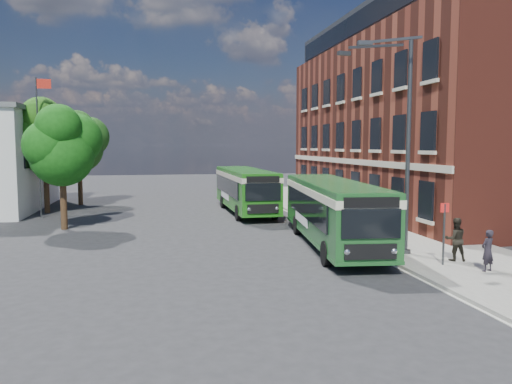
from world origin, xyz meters
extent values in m
plane|color=#29292C|center=(0.00, 0.00, 0.00)|extent=(120.00, 120.00, 0.00)
cube|color=gray|center=(7.00, 8.00, 0.07)|extent=(6.00, 48.00, 0.15)
cube|color=beige|center=(3.95, 8.00, 0.01)|extent=(0.12, 48.00, 0.01)
cube|color=maroon|center=(14.00, 12.00, 6.00)|extent=(12.00, 26.00, 12.00)
cube|color=beige|center=(7.96, 12.00, 3.60)|extent=(0.12, 26.00, 0.35)
cube|color=black|center=(14.00, 12.00, 13.10)|extent=(10.80, 24.80, 2.20)
cube|color=black|center=(8.57, 12.00, 13.10)|extent=(0.08, 24.00, 1.40)
cylinder|color=#35383A|center=(-12.50, 13.00, 4.50)|extent=(0.10, 0.10, 9.00)
cube|color=red|center=(-12.05, 13.00, 8.60)|extent=(0.90, 0.02, 0.60)
cylinder|color=#35383A|center=(5.20, -2.00, 0.15)|extent=(0.44, 0.44, 0.30)
cylinder|color=#35383A|center=(5.20, -2.00, 4.50)|extent=(0.18, 0.18, 9.00)
cube|color=#35383A|center=(3.96, -2.60, 8.80)|extent=(2.58, 0.46, 0.37)
cube|color=#35383A|center=(3.96, -1.40, 8.80)|extent=(2.58, 0.46, 0.37)
cube|color=#35383A|center=(2.73, -3.08, 8.55)|extent=(0.55, 0.22, 0.16)
cube|color=#35383A|center=(2.73, -0.92, 8.55)|extent=(0.55, 0.22, 0.16)
cylinder|color=#35383A|center=(5.60, -4.20, 1.25)|extent=(0.08, 0.08, 2.50)
cube|color=red|center=(5.60, -4.20, 2.35)|extent=(0.35, 0.04, 0.35)
cube|color=#1D5623|center=(2.96, 0.88, 1.77)|extent=(3.79, 11.80, 2.45)
cube|color=#1D5623|center=(2.96, 0.88, 0.50)|extent=(3.83, 11.85, 0.14)
cube|color=black|center=(1.73, 1.32, 1.90)|extent=(1.18, 9.74, 1.10)
cube|color=black|center=(4.27, 1.03, 1.90)|extent=(1.18, 9.74, 1.10)
cube|color=beige|center=(2.96, 0.88, 2.60)|extent=(3.85, 11.87, 0.32)
cube|color=#1D5623|center=(2.96, 0.88, 2.96)|extent=(3.68, 11.69, 0.12)
cube|color=black|center=(2.31, -4.92, 1.95)|extent=(2.15, 0.32, 1.05)
cube|color=black|center=(2.31, -4.93, 2.70)|extent=(2.00, 0.30, 0.38)
cube|color=black|center=(2.31, -4.93, 0.95)|extent=(1.90, 0.29, 0.55)
sphere|color=silver|center=(1.47, -4.81, 0.95)|extent=(0.26, 0.26, 0.26)
sphere|color=silver|center=(3.15, -5.00, 0.95)|extent=(0.26, 0.26, 0.26)
cube|color=black|center=(3.62, 6.67, 2.00)|extent=(2.00, 0.30, 0.90)
cube|color=white|center=(1.80, 2.01, 1.15)|extent=(0.40, 3.18, 0.45)
cylinder|color=black|center=(1.35, -2.97, 0.50)|extent=(0.39, 1.03, 1.00)
cylinder|color=black|center=(3.68, -3.23, 0.50)|extent=(0.39, 1.03, 1.00)
cylinder|color=black|center=(2.14, 3.99, 0.50)|extent=(0.39, 1.03, 1.00)
cylinder|color=black|center=(4.46, 3.72, 0.50)|extent=(0.39, 1.03, 1.00)
cube|color=#1D6516|center=(0.96, 13.12, 1.77)|extent=(2.69, 11.14, 2.45)
cube|color=#1D6516|center=(0.96, 13.12, 0.50)|extent=(2.73, 11.19, 0.14)
cube|color=black|center=(-0.32, 13.39, 1.90)|extent=(0.24, 9.30, 1.10)
cube|color=black|center=(2.24, 13.44, 1.90)|extent=(0.24, 9.30, 1.10)
cube|color=beige|center=(0.96, 13.12, 2.60)|extent=(2.75, 11.21, 0.32)
cube|color=#1D6516|center=(0.96, 13.12, 2.96)|extent=(2.59, 11.04, 0.12)
cube|color=black|center=(1.06, 7.54, 1.95)|extent=(2.15, 0.12, 1.05)
cube|color=black|center=(1.06, 7.53, 2.70)|extent=(2.00, 0.11, 0.38)
cube|color=black|center=(1.06, 7.53, 0.95)|extent=(1.90, 0.11, 0.55)
sphere|color=silver|center=(0.21, 7.53, 0.95)|extent=(0.26, 0.26, 0.26)
sphere|color=silver|center=(1.91, 7.56, 0.95)|extent=(0.26, 0.26, 0.26)
cube|color=black|center=(0.87, 18.70, 2.00)|extent=(2.00, 0.11, 0.90)
cube|color=white|center=(-0.34, 14.09, 1.15)|extent=(0.10, 3.20, 0.45)
cylinder|color=black|center=(-0.14, 9.34, 0.50)|extent=(0.30, 1.00, 1.00)
cylinder|color=black|center=(2.20, 9.39, 0.50)|extent=(0.30, 1.00, 1.00)
cylinder|color=black|center=(-0.25, 15.85, 0.50)|extent=(0.30, 1.00, 1.00)
cylinder|color=black|center=(2.09, 15.89, 0.50)|extent=(0.30, 1.00, 1.00)
imported|color=black|center=(6.61, -5.41, 0.91)|extent=(0.64, 0.52, 1.52)
imported|color=black|center=(6.45, -3.66, 1.01)|extent=(0.96, 0.83, 1.71)
cylinder|color=#362313|center=(-10.23, 8.07, 1.48)|extent=(0.36, 0.36, 2.96)
sphere|color=#134E10|center=(-10.23, 8.07, 4.17)|extent=(3.50, 3.50, 3.50)
sphere|color=#134E10|center=(-9.56, 8.61, 5.04)|extent=(2.96, 2.96, 2.96)
sphere|color=#134E10|center=(-10.83, 7.60, 4.71)|extent=(2.69, 2.69, 2.69)
sphere|color=#134E10|center=(-10.23, 7.40, 5.71)|extent=(2.42, 2.42, 2.42)
cylinder|color=#362313|center=(-12.62, 15.42, 1.69)|extent=(0.36, 0.36, 3.39)
sphere|color=#205012|center=(-12.62, 15.42, 4.77)|extent=(4.00, 4.00, 4.00)
sphere|color=#205012|center=(-11.85, 16.04, 5.78)|extent=(3.39, 3.39, 3.39)
sphere|color=#205012|center=(-13.31, 14.88, 5.39)|extent=(3.08, 3.08, 3.08)
sphere|color=#205012|center=(-12.62, 14.65, 6.55)|extent=(2.77, 2.77, 2.77)
cylinder|color=#362313|center=(-11.07, 20.10, 1.58)|extent=(0.36, 0.36, 3.16)
sphere|color=#194112|center=(-11.07, 20.10, 4.45)|extent=(3.74, 3.74, 3.74)
sphere|color=#194112|center=(-10.36, 20.68, 5.39)|extent=(3.16, 3.16, 3.16)
sphere|color=#194112|center=(-11.72, 19.60, 5.03)|extent=(2.87, 2.87, 2.87)
sphere|color=#194112|center=(-11.07, 19.39, 6.11)|extent=(2.59, 2.59, 2.59)
camera|label=1|loc=(-5.04, -21.16, 4.70)|focal=35.00mm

